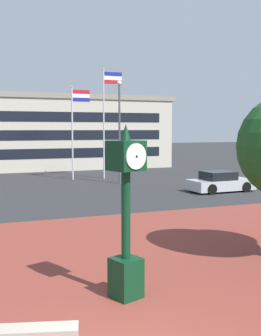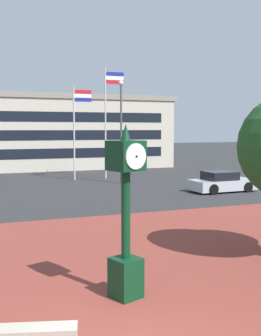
# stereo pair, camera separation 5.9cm
# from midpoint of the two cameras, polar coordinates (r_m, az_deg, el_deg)

# --- Properties ---
(plaza_brick_paving) EXTENTS (44.00, 15.69, 0.01)m
(plaza_brick_paving) POSITION_cam_midpoint_polar(r_m,az_deg,el_deg) (11.05, -8.88, -15.53)
(plaza_brick_paving) COLOR brown
(plaza_brick_paving) RESTS_ON ground
(street_clock) EXTENTS (0.87, 0.89, 4.05)m
(street_clock) POSITION_cam_midpoint_polar(r_m,az_deg,el_deg) (9.69, -0.81, -6.65)
(street_clock) COLOR #0C381E
(street_clock) RESTS_ON ground
(car_street_mid) EXTENTS (4.15, 2.09, 1.28)m
(car_street_mid) POSITION_cam_midpoint_polar(r_m,az_deg,el_deg) (26.95, 12.03, -1.93)
(car_street_mid) COLOR #B7BABF
(car_street_mid) RESTS_ON ground
(flagpole_primary) EXTENTS (1.47, 0.14, 7.17)m
(flagpole_primary) POSITION_cam_midpoint_polar(r_m,az_deg,el_deg) (32.47, -7.71, 5.82)
(flagpole_primary) COLOR silver
(flagpole_primary) RESTS_ON ground
(flagpole_secondary) EXTENTS (1.59, 0.14, 8.64)m
(flagpole_secondary) POSITION_cam_midpoint_polar(r_m,az_deg,el_deg) (33.17, -3.45, 7.32)
(flagpole_secondary) COLOR silver
(flagpole_secondary) RESTS_ON ground
(civic_building) EXTENTS (29.28, 12.52, 7.22)m
(civic_building) POSITION_cam_midpoint_polar(r_m,az_deg,el_deg) (44.86, -14.79, 4.77)
(civic_building) COLOR beige
(civic_building) RESTS_ON ground
(street_lamp_post) EXTENTS (0.36, 0.36, 7.33)m
(street_lamp_post) POSITION_cam_midpoint_polar(r_m,az_deg,el_deg) (29.98, -1.57, 6.29)
(street_lamp_post) COLOR #4C4C51
(street_lamp_post) RESTS_ON ground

